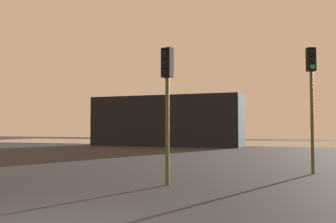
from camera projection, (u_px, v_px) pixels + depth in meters
water_strip at (268, 143)px, 43.43m from camera, size 80.00×16.00×0.01m
distant_building at (166, 121)px, 37.29m from camera, size 15.01×4.00×4.93m
traffic_light_far_right at (311, 86)px, 14.21m from camera, size 0.39×0.41×4.80m
traffic_light_center at (167, 89)px, 11.36m from camera, size 0.36×0.38×4.17m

